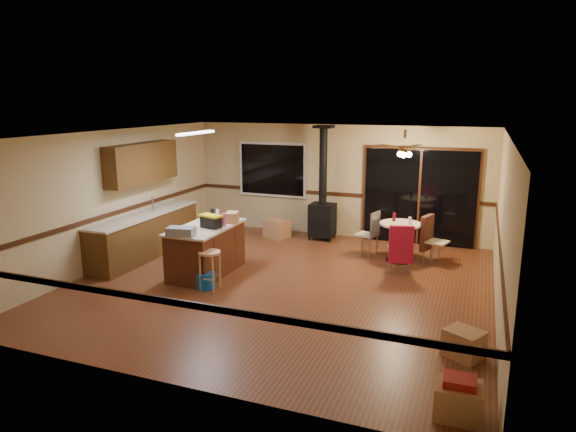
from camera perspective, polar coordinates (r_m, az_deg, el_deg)
The scene contains 35 objects.
floor at distance 9.12m, azimuth -0.68°, elevation -7.46°, with size 7.00×7.00×0.00m, color #5E2E1A.
ceiling at distance 8.57m, azimuth -0.72°, elevation 9.07°, with size 7.00×7.00×0.00m, color silver.
wall_back at distance 12.02m, azimuth 5.44°, elevation 3.88°, with size 7.00×7.00×0.00m, color tan.
wall_front at distance 5.76m, azimuth -13.65°, elevation -6.45°, with size 7.00×7.00×0.00m, color tan.
wall_left at distance 10.52m, azimuth -18.74°, elevation 1.97°, with size 7.00×7.00×0.00m, color tan.
wall_right at distance 8.18m, azimuth 22.78°, elevation -1.36°, with size 7.00×7.00×0.00m, color tan.
chair_rail at distance 8.82m, azimuth -0.69°, elevation -1.36°, with size 7.00×7.00×0.08m, color #361A0D, non-canonical shape.
window at distance 12.46m, azimuth -1.74°, elevation 5.18°, with size 1.72×0.10×1.32m, color black.
sliding_door at distance 11.66m, azimuth 14.38°, elevation 2.01°, with size 2.52×0.10×2.10m, color black.
lower_cabinets at distance 10.91m, azimuth -15.53°, elevation -2.13°, with size 0.60×3.00×0.86m, color #4E3013.
countertop at distance 10.81m, azimuth -15.68°, elevation 0.17°, with size 0.64×3.04×0.04m, color #C6B19A.
upper_cabinets at distance 10.87m, azimuth -15.91°, elevation 5.69°, with size 0.35×2.00×0.80m, color #4E3013.
kitchen_island at distance 9.60m, azimuth -9.06°, elevation -3.72°, with size 0.88×1.68×0.90m.
wood_stove at distance 11.75m, azimuth 3.86°, elevation 0.87°, with size 0.55×0.50×2.52m.
ceiling_fan at distance 10.12m, azimuth 12.81°, elevation 7.14°, with size 0.24×0.24×0.55m.
fluorescent_strip at distance 9.63m, azimuth -10.19°, elevation 9.06°, with size 0.10×1.20×0.04m, color white.
toolbox_grey at distance 8.90m, azimuth -11.80°, elevation -1.69°, with size 0.47×0.26×0.15m, color slate.
toolbox_black at distance 9.34m, azimuth -8.56°, elevation -0.68°, with size 0.37×0.19×0.20m, color black.
toolbox_yellow_lid at distance 9.32m, azimuth -8.58°, elevation 0.03°, with size 0.42×0.22×0.03m, color gold.
box_on_island at distance 9.68m, azimuth -6.24°, elevation -0.14°, with size 0.22×0.30×0.20m, color #A67349.
bottle_dark at distance 9.71m, azimuth -8.38°, elevation 0.06°, with size 0.08×0.08×0.27m, color black.
bottle_pink at distance 9.39m, azimuth -7.15°, elevation -0.44°, with size 0.08×0.08×0.24m, color #D84C8C.
bottle_white at distance 10.14m, azimuth -7.83°, elevation 0.29°, with size 0.05×0.05×0.16m, color white.
bar_stool at distance 8.81m, azimuth -8.66°, elevation -6.02°, with size 0.37×0.37×0.68m, color tan.
blue_bucket at distance 8.95m, azimuth -9.12°, elevation -7.08°, with size 0.33×0.33×0.28m, color blue.
dining_table at distance 10.41m, azimuth 12.35°, elevation -2.11°, with size 0.82×0.82×0.78m.
glass_red at distance 10.45m, azimuth 11.71°, elevation -0.12°, with size 0.06×0.06×0.17m, color #590C14.
glass_cream at distance 10.26m, azimuth 13.39°, elevation -0.51°, with size 0.06×0.06×0.15m, color beige.
chair_left at distance 10.57m, azimuth 9.22°, elevation -1.42°, with size 0.49×0.49×0.51m.
chair_near at distance 9.54m, azimuth 12.44°, elevation -3.07°, with size 0.52×0.55×0.70m.
chair_right at distance 10.44m, azimuth 15.30°, elevation -1.85°, with size 0.56×0.54×0.70m.
box_under_window at distance 11.98m, azimuth -1.24°, elevation -1.40°, with size 0.53×0.43×0.43m, color #A67349.
box_corner_a at distance 5.80m, azimuth 18.39°, elevation -18.92°, with size 0.47×0.39×0.36m, color #A67349.
box_corner_b at distance 6.98m, azimuth 18.95°, elevation -13.27°, with size 0.44×0.37×0.35m, color #A67349.
box_small_red at distance 5.69m, azimuth 18.55°, elevation -17.02°, with size 0.32×0.27×0.09m, color maroon.
Camera 1 is at (3.14, -7.95, 3.17)m, focal length 32.00 mm.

